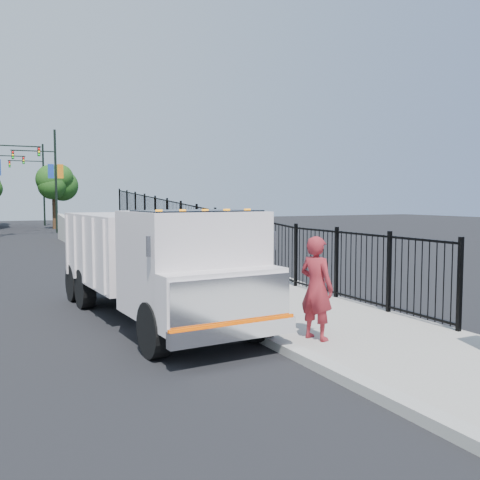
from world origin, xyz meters
name	(u,v)px	position (x,y,z in m)	size (l,w,h in m)	color
ground	(250,334)	(0.00, 0.00, 0.00)	(120.00, 120.00, 0.00)	black
sidewalk	(394,344)	(1.93, -2.00, 0.06)	(3.55, 12.00, 0.12)	#9E998E
curb	(305,357)	(0.00, -2.00, 0.08)	(0.30, 12.00, 0.16)	#ADAAA3
ramp	(140,254)	(2.12, 16.00, 0.00)	(3.95, 24.00, 1.70)	#9E998E
iron_fence	(197,240)	(3.55, 12.00, 0.90)	(0.10, 28.00, 1.80)	black
truck	(156,258)	(-1.35, 1.88, 1.42)	(2.86, 7.50, 2.52)	black
worker	(316,288)	(0.71, -1.28, 1.07)	(0.70, 0.46, 1.91)	maroon
debris	(256,303)	(1.18, 1.99, 0.16)	(0.32, 0.32, 0.08)	silver
light_pole_1	(52,177)	(0.30, 34.51, 4.36)	(3.78, 0.22, 8.00)	black
light_pole_3	(40,181)	(0.64, 46.59, 4.36)	(3.77, 0.22, 8.00)	black
tree_1	(54,184)	(1.12, 40.23, 3.94)	(2.53, 2.53, 5.26)	#382314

